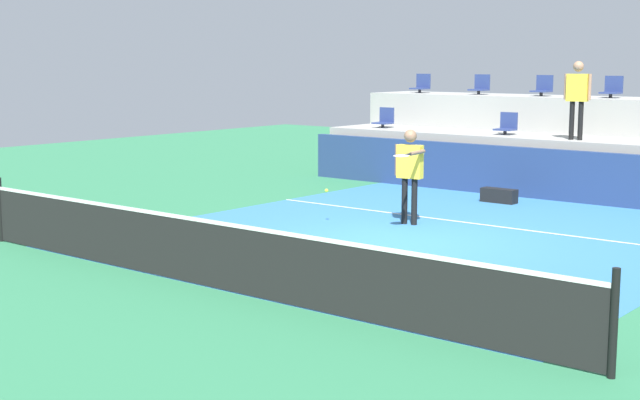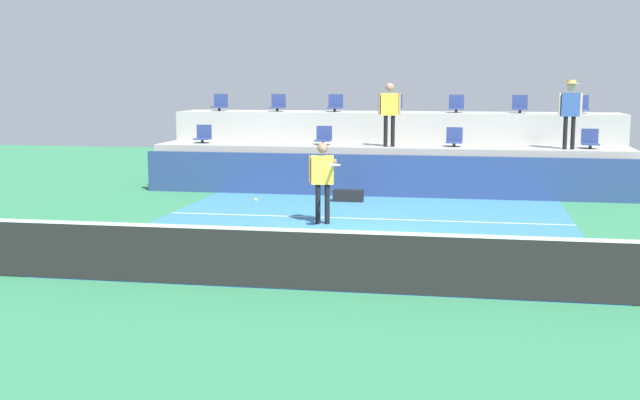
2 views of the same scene
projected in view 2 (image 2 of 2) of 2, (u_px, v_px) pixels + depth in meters
The scene contains 23 objects.
ground_plane at pixel (349, 239), 15.97m from camera, with size 40.00×40.00×0.00m, color #2D754C.
court_inner_paint at pixel (356, 230), 16.94m from camera, with size 9.00×10.00×0.01m, color teal.
court_service_line at pixel (365, 219), 18.31m from camera, with size 9.00×0.06×0.00m, color white.
tennis_net at pixel (307, 257), 12.01m from camera, with size 10.48×0.08×1.07m.
sponsor_backboard at pixel (383, 176), 21.73m from camera, with size 13.00×0.16×1.10m, color navy.
seating_tier_lower at pixel (388, 168), 22.98m from camera, with size 13.00×1.80×1.25m, color #9E9E99.
seating_tier_upper at pixel (395, 147), 24.67m from camera, with size 13.00×1.80×2.10m, color #9E9E99.
stadium_chair_lower_far_left at pixel (203, 135), 23.77m from camera, with size 0.44×0.40×0.52m.
stadium_chair_lower_left at pixel (324, 137), 23.13m from camera, with size 0.44×0.40×0.52m.
stadium_chair_lower_right at pixel (454, 139), 22.47m from camera, with size 0.44×0.40×0.52m.
stadium_chair_lower_far_right at pixel (590, 140), 21.83m from camera, with size 0.44×0.40×0.52m.
stadium_chair_upper_far_left at pixel (220, 104), 25.40m from camera, with size 0.44×0.40×0.52m.
stadium_chair_upper_left at pixel (278, 104), 25.07m from camera, with size 0.44×0.40×0.52m.
stadium_chair_upper_mid_left at pixel (335, 105), 24.75m from camera, with size 0.44×0.40×0.52m.
stadium_chair_upper_center at pixel (394, 105), 24.43m from camera, with size 0.44×0.40×0.52m.
stadium_chair_upper_mid_right at pixel (456, 105), 24.10m from camera, with size 0.44×0.40×0.52m.
stadium_chair_upper_right at pixel (520, 106), 23.77m from camera, with size 0.44×0.40×0.52m.
stadium_chair_upper_far_right at pixel (581, 106), 23.46m from camera, with size 0.44×0.40×0.52m.
tennis_player at pixel (323, 174), 17.48m from camera, with size 0.85×1.18×1.74m.
spectator_in_grey at pixel (389, 108), 22.29m from camera, with size 0.60×0.25×1.72m.
spectator_with_hat at pixel (570, 107), 21.43m from camera, with size 0.61×0.45×1.80m.
tennis_ball at pixel (256, 200), 16.93m from camera, with size 0.07×0.07×0.07m.
equipment_bag at pixel (348, 196), 20.91m from camera, with size 0.76×0.28×0.30m, color black.
Camera 2 is at (2.34, -15.53, 3.06)m, focal length 46.50 mm.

